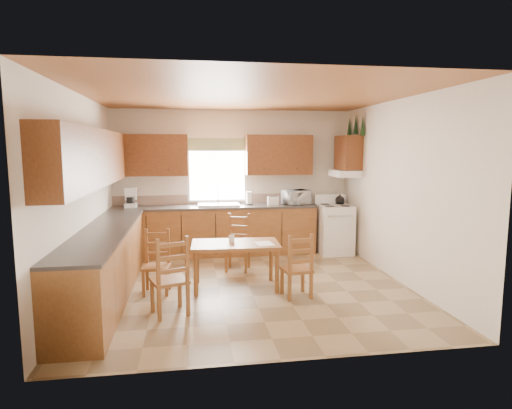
{
  "coord_description": "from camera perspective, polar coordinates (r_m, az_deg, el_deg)",
  "views": [
    {
      "loc": [
        -0.81,
        -5.93,
        1.98
      ],
      "look_at": [
        0.15,
        0.3,
        1.15
      ],
      "focal_mm": 30.0,
      "sensor_mm": 36.0,
      "label": 1
    }
  ],
  "objects": [
    {
      "name": "lower_cab_back",
      "position": [
        8.04,
        -5.51,
        -3.57
      ],
      "size": [
        3.75,
        0.6,
        0.88
      ],
      "primitive_type": "cube",
      "color": "brown",
      "rests_on": "floor"
    },
    {
      "name": "counter_back",
      "position": [
        7.97,
        -5.55,
        -0.32
      ],
      "size": [
        3.75,
        0.63,
        0.04
      ],
      "primitive_type": "cube",
      "color": "#3D3836",
      "rests_on": "lower_cab_back"
    },
    {
      "name": "upper_cab_stove",
      "position": [
        8.12,
        12.19,
        6.77
      ],
      "size": [
        0.33,
        0.62,
        0.62
      ],
      "primitive_type": "cube",
      "color": "brown",
      "rests_on": "wall_right"
    },
    {
      "name": "coffeemaker",
      "position": [
        8.02,
        -16.39,
        0.69
      ],
      "size": [
        0.18,
        0.22,
        0.3
      ],
      "primitive_type": "cube",
      "rotation": [
        0.0,
        0.0,
        0.02
      ],
      "color": "white",
      "rests_on": "counter_back"
    },
    {
      "name": "table_paper",
      "position": [
        6.01,
        1.11,
        -5.22
      ],
      "size": [
        0.26,
        0.33,
        0.0
      ],
      "primitive_type": "cube",
      "rotation": [
        0.0,
        0.0,
        0.09
      ],
      "color": "white",
      "rests_on": "dining_table"
    },
    {
      "name": "toaster",
      "position": [
        8.04,
        2.26,
        0.5
      ],
      "size": [
        0.2,
        0.13,
        0.16
      ],
      "primitive_type": "cube",
      "rotation": [
        0.0,
        0.0,
        0.03
      ],
      "color": "white",
      "rests_on": "counter_back"
    },
    {
      "name": "upper_cab_back_left",
      "position": [
        8.05,
        -14.11,
        6.39
      ],
      "size": [
        1.41,
        0.33,
        0.75
      ],
      "primitive_type": "cube",
      "color": "brown",
      "rests_on": "wall_back"
    },
    {
      "name": "table_card",
      "position": [
        6.07,
        -3.27,
        -4.6
      ],
      "size": [
        0.08,
        0.04,
        0.11
      ],
      "primitive_type": "cube",
      "rotation": [
        0.0,
        0.0,
        0.26
      ],
      "color": "white",
      "rests_on": "dining_table"
    },
    {
      "name": "pine_decal_b",
      "position": [
        8.17,
        13.15,
        10.4
      ],
      "size": [
        0.22,
        0.22,
        0.36
      ],
      "primitive_type": "cone",
      "color": "#15391D",
      "rests_on": "wall_right"
    },
    {
      "name": "ceiling",
      "position": [
        6.03,
        -1.0,
        14.35
      ],
      "size": [
        4.5,
        4.5,
        0.0
      ],
      "primitive_type": "plane",
      "color": "#9C5C30",
      "rests_on": "floor"
    },
    {
      "name": "range_hood",
      "position": [
        8.11,
        11.78,
        4.1
      ],
      "size": [
        0.44,
        0.62,
        0.12
      ],
      "primitive_type": "cube",
      "color": "white",
      "rests_on": "wall_right"
    },
    {
      "name": "upper_cab_left",
      "position": [
        5.92,
        -21.3,
        5.78
      ],
      "size": [
        0.33,
        3.6,
        0.75
      ],
      "primitive_type": "cube",
      "color": "brown",
      "rests_on": "wall_left"
    },
    {
      "name": "counter_left",
      "position": [
        5.99,
        -19.6,
        -3.33
      ],
      "size": [
        0.63,
        3.6,
        0.04
      ],
      "primitive_type": "cube",
      "color": "#3D3836",
      "rests_on": "lower_cab_left"
    },
    {
      "name": "dining_table",
      "position": [
        6.14,
        -2.75,
        -8.13
      ],
      "size": [
        1.25,
        0.75,
        0.65
      ],
      "primitive_type": "cube",
      "rotation": [
        0.0,
        0.0,
        -0.05
      ],
      "color": "brown",
      "rests_on": "floor"
    },
    {
      "name": "paper_towel",
      "position": [
        8.06,
        -0.95,
        0.84
      ],
      "size": [
        0.13,
        0.13,
        0.25
      ],
      "primitive_type": "cylinder",
      "rotation": [
        0.0,
        0.0,
        -0.27
      ],
      "color": "white",
      "rests_on": "counter_back"
    },
    {
      "name": "upper_cab_back_right",
      "position": [
        8.19,
        3.04,
        6.62
      ],
      "size": [
        1.25,
        0.33,
        0.75
      ],
      "primitive_type": "cube",
      "color": "brown",
      "rests_on": "wall_back"
    },
    {
      "name": "wall_left",
      "position": [
        6.14,
        -22.28,
        1.04
      ],
      "size": [
        4.5,
        4.5,
        0.0
      ],
      "primitive_type": "plane",
      "color": "beige",
      "rests_on": "floor"
    },
    {
      "name": "lower_cab_left",
      "position": [
        6.09,
        -19.41,
        -7.59
      ],
      "size": [
        0.6,
        3.6,
        0.88
      ],
      "primitive_type": "cube",
      "color": "brown",
      "rests_on": "floor"
    },
    {
      "name": "floor",
      "position": [
        6.31,
        -0.95,
        -10.8
      ],
      "size": [
        4.5,
        4.5,
        0.0
      ],
      "primitive_type": "plane",
      "color": "#8F7854",
      "rests_on": "ground"
    },
    {
      "name": "chair_far_left",
      "position": [
        6.05,
        -13.17,
        -7.52
      ],
      "size": [
        0.39,
        0.37,
        0.86
      ],
      "primitive_type": "cube",
      "rotation": [
        0.0,
        0.0,
        -0.08
      ],
      "color": "brown",
      "rests_on": "floor"
    },
    {
      "name": "chair_near_left",
      "position": [
        5.26,
        -11.49,
        -9.23
      ],
      "size": [
        0.51,
        0.49,
        0.96
      ],
      "primitive_type": "cube",
      "rotation": [
        0.0,
        0.0,
        3.47
      ],
      "color": "brown",
      "rests_on": "floor"
    },
    {
      "name": "chair_far_right",
      "position": [
        6.98,
        -2.47,
        -5.13
      ],
      "size": [
        0.47,
        0.46,
        0.91
      ],
      "primitive_type": "cube",
      "rotation": [
        0.0,
        0.0,
        -0.29
      ],
      "color": "brown",
      "rests_on": "floor"
    },
    {
      "name": "wall_back",
      "position": [
        8.25,
        -3.11,
        3.11
      ],
      "size": [
        4.5,
        4.5,
        0.0
      ],
      "primitive_type": "plane",
      "color": "beige",
      "rests_on": "floor"
    },
    {
      "name": "pine_decal_a",
      "position": [
        7.88,
        14.02,
        10.19
      ],
      "size": [
        0.22,
        0.22,
        0.36
      ],
      "primitive_type": "cone",
      "color": "#15391D",
      "rests_on": "wall_right"
    },
    {
      "name": "sink_basin",
      "position": [
        7.97,
        -5.02,
        -0.03
      ],
      "size": [
        0.75,
        0.45,
        0.04
      ],
      "primitive_type": "cube",
      "color": "silver",
      "rests_on": "counter_back"
    },
    {
      "name": "window_valance",
      "position": [
        8.14,
        -5.22,
        7.97
      ],
      "size": [
        1.19,
        0.01,
        0.24
      ],
      "primitive_type": "cube",
      "color": "#395E2C",
      "rests_on": "wall_back"
    },
    {
      "name": "stove",
      "position": [
        8.23,
        10.4,
        -3.33
      ],
      "size": [
        0.61,
        0.63,
        0.9
      ],
      "primitive_type": "cube",
      "rotation": [
        0.0,
        0.0,
        -0.01
      ],
      "color": "white",
      "rests_on": "floor"
    },
    {
      "name": "wall_front",
      "position": [
        3.82,
        3.62,
        -2.02
      ],
      "size": [
        4.5,
        4.5,
        0.0
      ],
      "primitive_type": "plane",
      "color": "beige",
      "rests_on": "floor"
    },
    {
      "name": "microwave",
      "position": [
        8.17,
        5.41,
        0.98
      ],
      "size": [
        0.54,
        0.47,
        0.27
      ],
      "primitive_type": "imported",
      "rotation": [
        0.0,
        0.0,
        0.39
      ],
      "color": "white",
      "rests_on": "counter_back"
    },
    {
      "name": "pine_decal_c",
      "position": [
        8.47,
        12.33,
        10.04
      ],
      "size": [
        0.22,
        0.22,
        0.36
      ],
      "primitive_type": "cone",
      "color": "#15391D",
      "rests_on": "wall_right"
    },
    {
      "name": "chair_near_right",
      "position": [
        5.78,
        5.43,
        -8.04
      ],
      "size": [
        0.41,
        0.39,
        0.87
      ],
      "primitive_type": "cube",
      "rotation": [
        0.0,
        0.0,
        3.28
      ],
      "color": "brown",
      "rests_on": "floor"
    },
    {
      "name": "window_frame",
      "position": [
        8.18,
        -5.19,
        4.46
      ],
      "size": [
        1.13,
        0.02,
        1.18
      ],
      "primitive_type": "cube",
      "color": "white",
      "rests_on": "wall_back"
    },
    {
      "name": "backsplash",
      "position": [
        8.24,
        -5.68,
        0.71
      ],
      "size": [
        3.75,
        0.01,
        0.18
      ],
      "primitive_type": "cube",
      "color": "gray",
      "rests_on": "counter_back"
    },
    {
      "name": "window_pane",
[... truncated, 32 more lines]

